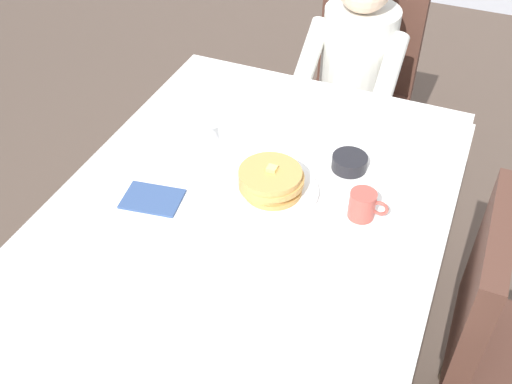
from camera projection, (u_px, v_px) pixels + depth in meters
The scene contains 14 objects.
ground_plane at pixel (248, 354), 2.24m from camera, with size 14.00×14.00×0.00m, color brown.
dining_table_main at pixel (246, 231), 1.80m from camera, with size 1.12×1.52×0.74m.
chair_diner at pixel (360, 79), 2.68m from camera, with size 0.44×0.45×0.93m.
diner_person at pixel (354, 69), 2.48m from camera, with size 0.40×0.43×1.12m.
chair_right_side at pixel (502, 338), 1.66m from camera, with size 0.45×0.44×0.93m.
plate_breakfast at pixel (271, 191), 1.79m from camera, with size 0.28×0.28×0.02m, color white.
breakfast_stack at pixel (271, 181), 1.76m from camera, with size 0.19×0.19×0.08m.
cup_coffee at pixel (363, 205), 1.70m from camera, with size 0.11×0.08×0.08m.
bowl_butter at pixel (349, 162), 1.87m from camera, with size 0.11×0.11×0.04m, color black.
syrup_pitcher at pixel (207, 130), 1.97m from camera, with size 0.08×0.08×0.07m.
fork_left_of_plate at pixel (211, 180), 1.84m from camera, with size 0.18×0.01×0.01m, color silver.
knife_right_of_plate at pixel (330, 214), 1.73m from camera, with size 0.20×0.01×0.01m, color silver.
spoon_near_edge at pixel (205, 273), 1.56m from camera, with size 0.15×0.01×0.01m, color silver.
napkin_folded at pixel (152, 199), 1.77m from camera, with size 0.17×0.12×0.01m, color #334C7F.
Camera 1 is at (0.52, -1.16, 1.94)m, focal length 42.36 mm.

